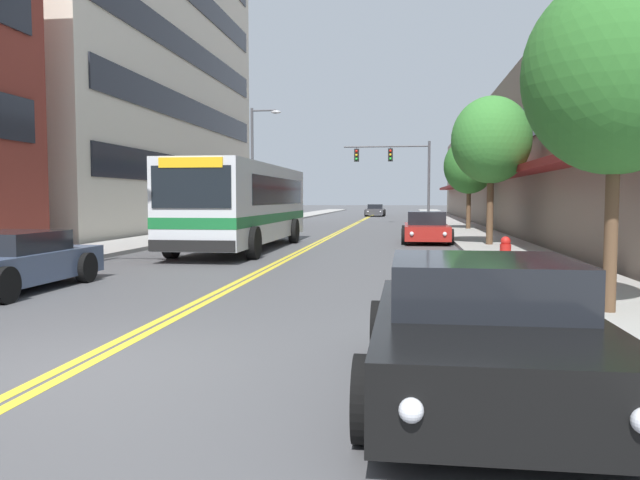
# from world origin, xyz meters

# --- Properties ---
(ground_plane) EXTENTS (240.00, 240.00, 0.00)m
(ground_plane) POSITION_xyz_m (0.00, 37.00, 0.00)
(ground_plane) COLOR #4C4C4F
(sidewalk_left) EXTENTS (2.83, 106.00, 0.14)m
(sidewalk_left) POSITION_xyz_m (-6.91, 37.00, 0.07)
(sidewalk_left) COLOR #9E9B96
(sidewalk_left) RESTS_ON ground_plane
(sidewalk_right) EXTENTS (2.83, 106.00, 0.14)m
(sidewalk_right) POSITION_xyz_m (6.91, 37.00, 0.07)
(sidewalk_right) COLOR #9E9B96
(sidewalk_right) RESTS_ON ground_plane
(centre_line) EXTENTS (0.34, 106.00, 0.01)m
(centre_line) POSITION_xyz_m (0.00, 37.00, 0.00)
(centre_line) COLOR yellow
(centre_line) RESTS_ON ground_plane
(office_tower_left) EXTENTS (12.08, 26.02, 23.70)m
(office_tower_left) POSITION_xyz_m (-14.56, 28.59, 11.85)
(office_tower_left) COLOR beige
(office_tower_left) RESTS_ON ground_plane
(storefront_row_right) EXTENTS (9.10, 68.00, 8.02)m
(storefront_row_right) POSITION_xyz_m (12.55, 37.00, 4.01)
(storefront_row_right) COLOR gray
(storefront_row_right) RESTS_ON ground_plane
(city_bus) EXTENTS (2.88, 11.25, 3.00)m
(city_bus) POSITION_xyz_m (-2.24, 15.83, 1.70)
(city_bus) COLOR silver
(city_bus) RESTS_ON ground_plane
(car_slate_blue_parked_left_mid) EXTENTS (2.14, 4.64, 1.17)m
(car_slate_blue_parked_left_mid) POSITION_xyz_m (-4.30, 5.06, 0.56)
(car_slate_blue_parked_left_mid) COLOR #475675
(car_slate_blue_parked_left_mid) RESTS_ON ground_plane
(car_charcoal_parked_left_far) EXTENTS (2.08, 4.73, 1.39)m
(car_charcoal_parked_left_far) POSITION_xyz_m (-4.30, 29.80, 0.65)
(car_charcoal_parked_left_far) COLOR #232328
(car_charcoal_parked_left_far) RESTS_ON ground_plane
(car_black_parked_right_foreground) EXTENTS (2.21, 4.15, 1.28)m
(car_black_parked_right_foreground) POSITION_xyz_m (4.30, -0.41, 0.60)
(car_black_parked_right_foreground) COLOR black
(car_black_parked_right_foreground) RESTS_ON ground_plane
(car_red_parked_right_mid) EXTENTS (2.04, 4.80, 1.28)m
(car_red_parked_right_mid) POSITION_xyz_m (4.44, 20.07, 0.59)
(car_red_parked_right_mid) COLOR maroon
(car_red_parked_right_mid) RESTS_ON ground_plane
(car_dark_grey_moving_lead) EXTENTS (2.01, 4.85, 1.22)m
(car_dark_grey_moving_lead) POSITION_xyz_m (0.51, 57.81, 0.58)
(car_dark_grey_moving_lead) COLOR #38383D
(car_dark_grey_moving_lead) RESTS_ON ground_plane
(traffic_signal_mast) EXTENTS (6.15, 0.38, 5.88)m
(traffic_signal_mast) POSITION_xyz_m (3.03, 38.79, 4.20)
(traffic_signal_mast) COLOR #47474C
(traffic_signal_mast) RESTS_ON ground_plane
(street_lamp_left_far) EXTENTS (1.78, 0.28, 7.05)m
(street_lamp_left_far) POSITION_xyz_m (-5.06, 29.33, 4.19)
(street_lamp_left_far) COLOR #47474C
(street_lamp_left_far) RESTS_ON ground_plane
(street_tree_right_near) EXTENTS (2.69, 2.69, 5.01)m
(street_tree_right_near) POSITION_xyz_m (6.62, 3.49, 3.66)
(street_tree_right_near) COLOR brown
(street_tree_right_near) RESTS_ON sidewalk_right
(street_tree_right_mid) EXTENTS (2.89, 2.89, 5.43)m
(street_tree_right_mid) POSITION_xyz_m (6.66, 17.32, 3.96)
(street_tree_right_mid) COLOR brown
(street_tree_right_mid) RESTS_ON sidewalk_right
(street_tree_right_far) EXTENTS (2.81, 2.81, 5.04)m
(street_tree_right_far) POSITION_xyz_m (7.08, 29.48, 3.62)
(street_tree_right_far) COLOR brown
(street_tree_right_far) RESTS_ON sidewalk_right
(fire_hydrant) EXTENTS (0.34, 0.26, 0.80)m
(fire_hydrant) POSITION_xyz_m (5.95, 9.00, 0.53)
(fire_hydrant) COLOR red
(fire_hydrant) RESTS_ON sidewalk_right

